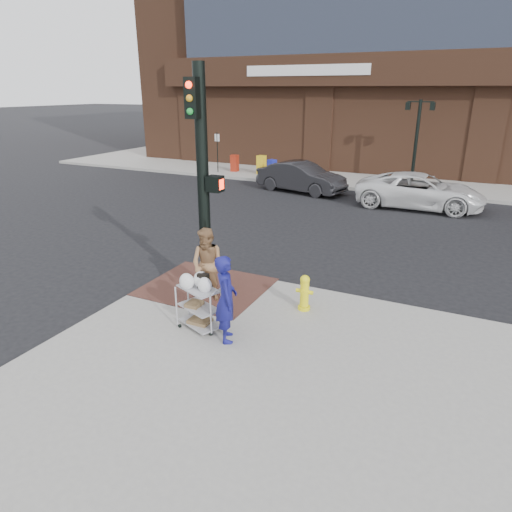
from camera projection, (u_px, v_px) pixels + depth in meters
The scene contains 14 objects.
ground at pixel (208, 313), 10.00m from camera, with size 220.00×220.00×0.00m, color black.
brick_curb_ramp at pixel (206, 287), 10.95m from camera, with size 2.80×2.40×0.01m, color #512B26.
lamp_post at pixel (417, 133), 21.80m from camera, with size 1.32×0.22×4.00m.
parking_sign at pixel (217, 152), 25.71m from camera, with size 0.05×0.05×2.20m, color black.
traffic_signal_pole at pixel (203, 177), 9.87m from camera, with size 0.61×0.51×5.00m.
woman_blue at pixel (226, 299), 8.39m from camera, with size 0.61×0.40×1.69m, color navy.
pedestrian_tan at pixel (208, 265), 10.04m from camera, with size 0.81×0.63×1.66m, color #966C46.
sedan_dark at pixel (301, 177), 21.48m from camera, with size 1.49×4.27×1.41m, color black.
minivan_white at pixel (420, 191), 18.59m from camera, with size 2.33×5.05×1.40m, color white.
utility_cart at pixel (199, 304), 8.91m from camera, with size 0.95×0.75×1.17m.
fire_hydrant at pixel (304, 292), 9.71m from camera, with size 0.37×0.26×0.79m.
newsbox_red at pixel (235, 163), 26.07m from camera, with size 0.39×0.35×0.93m, color #A02512.
newsbox_yellow at pixel (261, 165), 25.25m from camera, with size 0.43×0.38×1.01m, color yellow.
newsbox_blue at pixel (272, 169), 24.27m from camera, with size 0.40×0.36×0.94m, color #1A23AB.
Camera 1 is at (4.84, -7.60, 4.63)m, focal length 32.00 mm.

